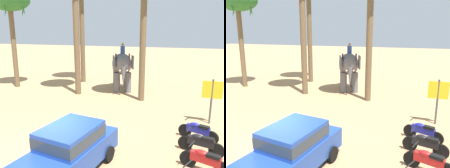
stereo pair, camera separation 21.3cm
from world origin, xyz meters
The scene contains 8 objects.
ground_plane centered at (0.00, 0.00, 0.00)m, with size 120.00×120.00×0.00m, color tan.
car_sedan_foreground centered at (1.29, -0.81, 0.93)m, with size 2.31×4.30×1.70m.
elephant_with_mahout centered at (-0.25, 10.68, 1.99)m, with size 2.66×4.01×3.88m.
motorcycle_fourth_in_row centered at (5.70, 0.71, 0.46)m, with size 1.73×0.78×0.94m.
motorcycle_far_in_row centered at (5.59, 1.99, 0.46)m, with size 1.77×0.66×0.94m.
motorcycle_end_of_row centered at (5.51, 3.20, 0.46)m, with size 1.71×0.82×0.94m.
palm_tree_behind_elephant centered at (-9.28, 8.91, 7.01)m, with size 3.20×3.20×8.14m.
signboard_yellow centered at (6.15, 5.46, 1.69)m, with size 1.00×0.10×2.40m.
Camera 1 is at (4.96, -7.14, 4.85)m, focal length 37.14 mm.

